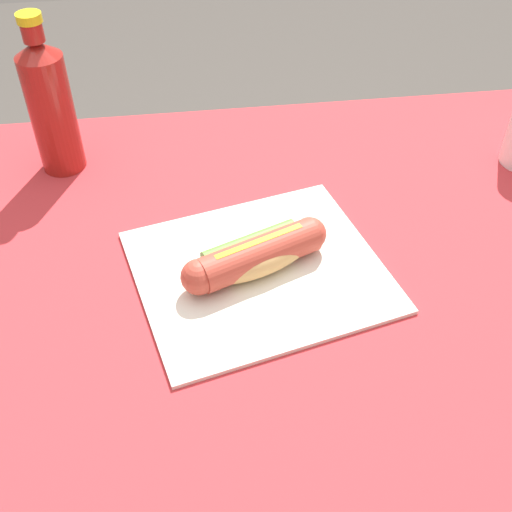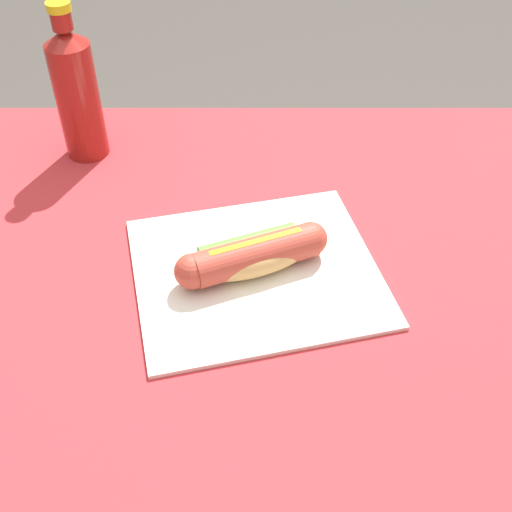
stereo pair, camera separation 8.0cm
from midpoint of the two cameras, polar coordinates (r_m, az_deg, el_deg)
name	(u,v)px [view 1 (the left image)]	position (r m, az deg, el deg)	size (l,w,h in m)	color
dining_table	(261,353)	(0.91, -2.12, -8.80)	(1.13, 0.86, 0.77)	brown
paper_wrapper	(256,271)	(0.82, -2.79, -1.51)	(0.31, 0.27, 0.01)	silver
hot_dog	(256,255)	(0.80, -2.89, -0.05)	(0.19, 0.11, 0.05)	tan
soda_bottle	(50,105)	(1.00, -20.15, 12.48)	(0.07, 0.07, 0.24)	maroon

